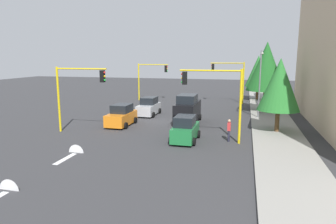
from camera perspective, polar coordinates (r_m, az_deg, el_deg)
ground_plane at (r=30.06m, az=-0.99°, el=-1.83°), size 120.00×120.00×0.00m
sidewalk_kerb at (r=34.03m, az=18.67°, el=-0.82°), size 80.00×4.00×0.15m
lane_arrow_near at (r=20.96m, az=-17.60°, el=-7.71°), size 2.40×1.10×1.10m
lane_arrow_mid at (r=16.53m, az=-28.89°, el=-13.47°), size 2.40×1.10×1.10m
traffic_signal_far_right at (r=44.49m, az=-3.28°, el=7.07°), size 0.36×4.59×5.38m
traffic_signal_near_right at (r=26.19m, az=-16.70°, el=4.61°), size 0.36×4.59×5.52m
traffic_signal_far_left at (r=42.45m, az=11.59°, el=6.96°), size 0.36×4.59×5.65m
traffic_signal_near_left at (r=22.57m, az=8.90°, el=4.02°), size 0.36×4.59×5.49m
street_lamp_curbside at (r=32.04m, az=16.96°, el=6.33°), size 2.15×0.28×7.00m
tree_roadside_mid at (r=36.42m, az=18.02°, el=8.16°), size 4.39×4.39×8.03m
tree_roadside_near at (r=26.57m, az=20.23°, el=4.85°), size 3.44×3.44×6.25m
tree_roadside_far at (r=46.42m, az=16.59°, el=7.39°), size 3.62×3.62×6.58m
delivery_van_black at (r=29.42m, az=3.71°, el=0.43°), size 4.80×2.22×2.77m
car_green at (r=23.03m, az=3.25°, el=-3.33°), size 3.63×1.92×1.98m
car_silver at (r=33.43m, az=-3.63°, el=0.95°), size 4.01×2.01×1.98m
car_orange at (r=28.62m, az=-8.75°, el=-0.74°), size 3.90×2.07×1.98m
pedestrian_crossing at (r=23.39m, az=11.39°, el=-3.27°), size 0.40×0.24×1.70m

